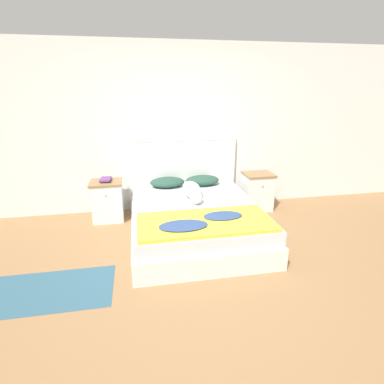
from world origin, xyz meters
TOP-DOWN VIEW (x-y plane):
  - ground_plane at (0.00, 0.00)m, footprint 16.00×16.00m
  - wall_back at (0.00, 2.13)m, footprint 9.00×0.06m
  - bed at (0.03, 1.02)m, footprint 1.66×2.04m
  - headboard at (0.03, 2.06)m, footprint 1.74×0.06m
  - nightstand_left at (-1.15, 1.76)m, footprint 0.46×0.40m
  - nightstand_right at (1.21, 1.76)m, footprint 0.46×0.40m
  - pillow_left at (-0.25, 1.81)m, footprint 0.53×0.34m
  - pillow_right at (0.31, 1.81)m, footprint 0.53×0.34m
  - quilt at (0.02, 0.40)m, footprint 1.51×0.72m
  - dog at (0.05, 1.30)m, footprint 0.25×0.81m
  - book_stack at (-1.15, 1.78)m, footprint 0.17×0.24m
  - rug at (-1.60, 0.11)m, footprint 1.23×0.69m

SIDE VIEW (x-z plane):
  - ground_plane at x=0.00m, z-range 0.00..0.00m
  - rug at x=-1.60m, z-range 0.00..0.00m
  - bed at x=0.03m, z-range 0.00..0.45m
  - nightstand_left at x=-1.15m, z-range 0.00..0.61m
  - nightstand_right at x=1.21m, z-range 0.00..0.61m
  - quilt at x=0.02m, z-range 0.44..0.51m
  - pillow_left at x=-0.25m, z-range 0.45..0.60m
  - pillow_right at x=0.31m, z-range 0.45..0.60m
  - dog at x=0.05m, z-range 0.44..0.63m
  - headboard at x=0.03m, z-range 0.02..1.17m
  - book_stack at x=-1.15m, z-range 0.60..0.65m
  - wall_back at x=0.00m, z-range 0.00..2.55m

